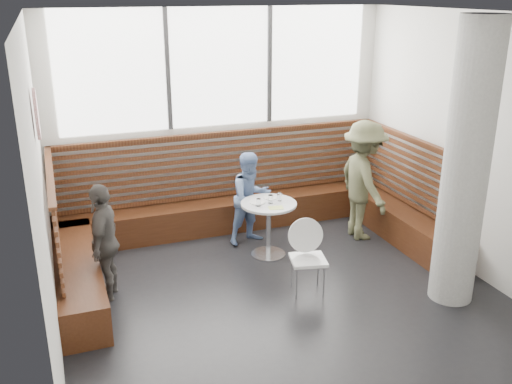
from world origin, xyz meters
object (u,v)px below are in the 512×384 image
object	(u,v)px
adult_man	(364,181)
child_left	(105,241)
cafe_table	(269,218)
concrete_column	(466,167)
cafe_chair	(306,251)
child_back	(251,198)

from	to	relation	value
adult_man	child_left	xyz separation A→B (m)	(-3.65, -0.47, -0.16)
cafe_table	adult_man	world-z (taller)	adult_man
cafe_table	adult_man	distance (m)	1.53
child_left	concrete_column	bearing A→B (deg)	88.93
cafe_table	child_left	bearing A→B (deg)	-170.78
cafe_chair	child_back	world-z (taller)	child_back
cafe_chair	child_back	size ratio (longest dim) A/B	0.66
child_back	concrete_column	bearing A→B (deg)	-67.91
cafe_table	cafe_chair	bearing A→B (deg)	-86.34
cafe_table	child_back	xyz separation A→B (m)	(-0.07, 0.50, 0.12)
cafe_table	child_left	xyz separation A→B (m)	(-2.16, -0.35, 0.15)
cafe_chair	child_left	world-z (taller)	child_left
cafe_table	cafe_chair	xyz separation A→B (m)	(0.07, -1.03, -0.03)
cafe_table	child_left	world-z (taller)	child_left
adult_man	child_left	bearing A→B (deg)	100.76
cafe_table	adult_man	bearing A→B (deg)	4.65
concrete_column	adult_man	distance (m)	2.03
adult_man	child_back	size ratio (longest dim) A/B	1.30
cafe_chair	adult_man	world-z (taller)	adult_man
concrete_column	adult_man	size ratio (longest dim) A/B	1.86
cafe_table	adult_man	size ratio (longest dim) A/B	0.44
concrete_column	cafe_chair	xyz separation A→B (m)	(-1.54, 0.73, -1.09)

